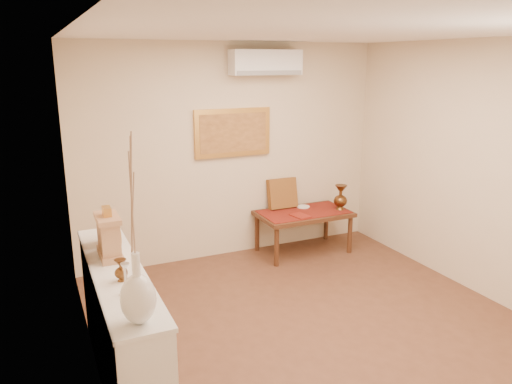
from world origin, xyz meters
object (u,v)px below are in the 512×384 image
brass_urn_tall (341,195)px  wooden_chest (108,230)px  white_vase (134,234)px  mantel_clock (109,236)px  low_table (304,217)px  display_ledge (121,328)px

brass_urn_tall → wooden_chest: size_ratio=1.66×
white_vase → mantel_clock: size_ratio=2.70×
white_vase → low_table: bearing=45.6°
display_ledge → low_table: display_ledge is taller
brass_urn_tall → wooden_chest: 3.37m
brass_urn_tall → mantel_clock: size_ratio=0.99×
white_vase → wooden_chest: size_ratio=4.53×
brass_urn_tall → low_table: bearing=167.2°
brass_urn_tall → wooden_chest: (-3.14, -1.20, 0.34)m
white_vase → wooden_chest: (0.03, 1.42, -0.43)m
white_vase → display_ledge: 1.35m
display_ledge → low_table: 3.27m
wooden_chest → mantel_clock: bearing=-96.0°
brass_urn_tall → mantel_clock: mantel_clock is taller
white_vase → brass_urn_tall: 4.19m
mantel_clock → white_vase: bearing=-90.1°
brass_urn_tall → low_table: size_ratio=0.34×
white_vase → wooden_chest: 1.49m
brass_urn_tall → display_ledge: (-3.16, -1.77, -0.27)m
wooden_chest → low_table: wooden_chest is taller
brass_urn_tall → low_table: brass_urn_tall is taller
white_vase → brass_urn_tall: (3.17, 2.62, -0.77)m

